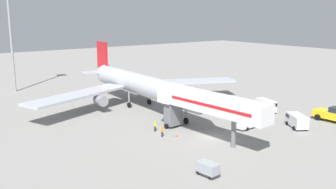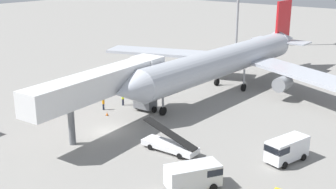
{
  "view_description": "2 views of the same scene",
  "coord_description": "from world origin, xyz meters",
  "px_view_note": "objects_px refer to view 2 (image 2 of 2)",
  "views": [
    {
      "loc": [
        -38.19,
        -40.6,
        18.61
      ],
      "look_at": [
        3.26,
        15.3,
        3.68
      ],
      "focal_mm": 40.82,
      "sensor_mm": 36.0,
      "label": 1
    },
    {
      "loc": [
        33.46,
        -31.4,
        18.5
      ],
      "look_at": [
        0.9,
        9.98,
        2.08
      ],
      "focal_mm": 45.7,
      "sensor_mm": 36.0,
      "label": 2
    }
  ],
  "objects_px": {
    "ground_crew_worker_foreground": "(103,103)",
    "jet_bridge": "(108,84)",
    "airplane_at_gate": "(229,60)",
    "safety_cone_bravo": "(107,114)",
    "service_van_rear_right": "(195,175)",
    "service_van_near_center": "(286,149)",
    "ground_crew_worker_midground": "(123,98)",
    "belt_loader_truck": "(170,144)"
  },
  "relations": [
    {
      "from": "ground_crew_worker_foreground",
      "to": "jet_bridge",
      "type": "bearing_deg",
      "value": -37.2
    },
    {
      "from": "jet_bridge",
      "to": "airplane_at_gate",
      "type": "bearing_deg",
      "value": 82.72
    },
    {
      "from": "airplane_at_gate",
      "to": "safety_cone_bravo",
      "type": "height_order",
      "value": "airplane_at_gate"
    },
    {
      "from": "service_van_rear_right",
      "to": "service_van_near_center",
      "type": "relative_size",
      "value": 1.02
    },
    {
      "from": "ground_crew_worker_midground",
      "to": "safety_cone_bravo",
      "type": "relative_size",
      "value": 3.85
    },
    {
      "from": "airplane_at_gate",
      "to": "service_van_near_center",
      "type": "relative_size",
      "value": 9.69
    },
    {
      "from": "airplane_at_gate",
      "to": "service_van_rear_right",
      "type": "height_order",
      "value": "airplane_at_gate"
    },
    {
      "from": "belt_loader_truck",
      "to": "ground_crew_worker_foreground",
      "type": "relative_size",
      "value": 3.55
    },
    {
      "from": "service_van_rear_right",
      "to": "service_van_near_center",
      "type": "bearing_deg",
      "value": 67.4
    },
    {
      "from": "ground_crew_worker_midground",
      "to": "belt_loader_truck",
      "type": "bearing_deg",
      "value": -28.65
    },
    {
      "from": "airplane_at_gate",
      "to": "service_van_near_center",
      "type": "distance_m",
      "value": 24.96
    },
    {
      "from": "belt_loader_truck",
      "to": "service_van_near_center",
      "type": "height_order",
      "value": "belt_loader_truck"
    },
    {
      "from": "service_van_rear_right",
      "to": "safety_cone_bravo",
      "type": "bearing_deg",
      "value": 157.06
    },
    {
      "from": "ground_crew_worker_midground",
      "to": "jet_bridge",
      "type": "bearing_deg",
      "value": -57.32
    },
    {
      "from": "safety_cone_bravo",
      "to": "service_van_near_center",
      "type": "bearing_deg",
      "value": 4.06
    },
    {
      "from": "jet_bridge",
      "to": "ground_crew_worker_midground",
      "type": "relative_size",
      "value": 11.09
    },
    {
      "from": "jet_bridge",
      "to": "ground_crew_worker_midground",
      "type": "xyz_separation_m",
      "value": [
        -4.31,
        6.72,
        -4.3
      ]
    },
    {
      "from": "ground_crew_worker_foreground",
      "to": "safety_cone_bravo",
      "type": "relative_size",
      "value": 3.61
    },
    {
      "from": "ground_crew_worker_foreground",
      "to": "safety_cone_bravo",
      "type": "height_order",
      "value": "ground_crew_worker_foreground"
    },
    {
      "from": "jet_bridge",
      "to": "ground_crew_worker_foreground",
      "type": "bearing_deg",
      "value": 142.8
    },
    {
      "from": "airplane_at_gate",
      "to": "ground_crew_worker_foreground",
      "type": "height_order",
      "value": "airplane_at_gate"
    },
    {
      "from": "belt_loader_truck",
      "to": "jet_bridge",
      "type": "bearing_deg",
      "value": 174.67
    },
    {
      "from": "jet_bridge",
      "to": "service_van_near_center",
      "type": "relative_size",
      "value": 4.19
    },
    {
      "from": "service_van_near_center",
      "to": "safety_cone_bravo",
      "type": "xyz_separation_m",
      "value": [
        -22.9,
        -1.62,
        -1.08
      ]
    },
    {
      "from": "belt_loader_truck",
      "to": "service_van_near_center",
      "type": "xyz_separation_m",
      "value": [
        10.19,
        5.1,
        0.57
      ]
    },
    {
      "from": "ground_crew_worker_foreground",
      "to": "ground_crew_worker_midground",
      "type": "height_order",
      "value": "ground_crew_worker_midground"
    },
    {
      "from": "airplane_at_gate",
      "to": "ground_crew_worker_midground",
      "type": "distance_m",
      "value": 17.41
    },
    {
      "from": "airplane_at_gate",
      "to": "jet_bridge",
      "type": "height_order",
      "value": "airplane_at_gate"
    },
    {
      "from": "safety_cone_bravo",
      "to": "jet_bridge",
      "type": "bearing_deg",
      "value": -39.87
    },
    {
      "from": "airplane_at_gate",
      "to": "ground_crew_worker_foreground",
      "type": "relative_size",
      "value": 27.33
    },
    {
      "from": "airplane_at_gate",
      "to": "service_van_near_center",
      "type": "xyz_separation_m",
      "value": [
        16.99,
        -18.0,
        -3.19
      ]
    },
    {
      "from": "belt_loader_truck",
      "to": "safety_cone_bravo",
      "type": "bearing_deg",
      "value": 164.73
    },
    {
      "from": "safety_cone_bravo",
      "to": "ground_crew_worker_midground",
      "type": "bearing_deg",
      "value": 106.5
    },
    {
      "from": "belt_loader_truck",
      "to": "ground_crew_worker_foreground",
      "type": "height_order",
      "value": "belt_loader_truck"
    },
    {
      "from": "ground_crew_worker_midground",
      "to": "safety_cone_bravo",
      "type": "height_order",
      "value": "ground_crew_worker_midground"
    },
    {
      "from": "ground_crew_worker_foreground",
      "to": "belt_loader_truck",
      "type": "bearing_deg",
      "value": -17.79
    },
    {
      "from": "belt_loader_truck",
      "to": "safety_cone_bravo",
      "type": "relative_size",
      "value": 12.82
    },
    {
      "from": "airplane_at_gate",
      "to": "ground_crew_worker_midground",
      "type": "xyz_separation_m",
      "value": [
        -7.14,
        -15.48,
        -3.52
      ]
    },
    {
      "from": "belt_loader_truck",
      "to": "service_van_rear_right",
      "type": "bearing_deg",
      "value": -36.21
    },
    {
      "from": "service_van_near_center",
      "to": "service_van_rear_right",
      "type": "bearing_deg",
      "value": -112.6
    },
    {
      "from": "service_van_rear_right",
      "to": "safety_cone_bravo",
      "type": "xyz_separation_m",
      "value": [
        -18.9,
        8.0,
        -1.0
      ]
    },
    {
      "from": "safety_cone_bravo",
      "to": "ground_crew_worker_foreground",
      "type": "bearing_deg",
      "value": 147.49
    }
  ]
}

